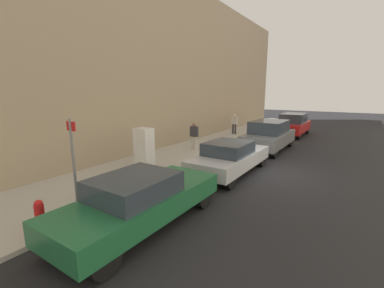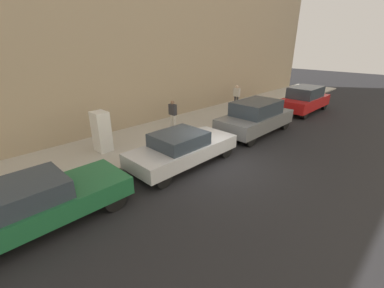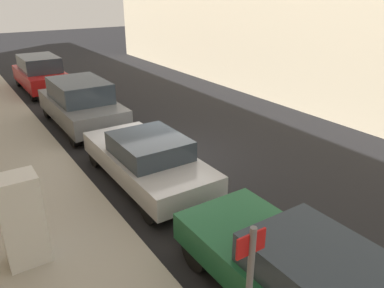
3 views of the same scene
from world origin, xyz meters
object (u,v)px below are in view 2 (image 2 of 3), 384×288
(parked_sedan_silver, at_px, (182,148))
(parked_suv_red, at_px, (304,99))
(parked_sedan_green, at_px, (33,204))
(discarded_refrigerator, at_px, (101,132))
(parked_suv_gray, at_px, (256,117))
(pedestrian_standing_near, at_px, (237,95))
(pedestrian_walking_far, at_px, (173,113))

(parked_sedan_silver, height_order, parked_suv_red, parked_suv_red)
(parked_suv_red, bearing_deg, parked_sedan_green, -90.00)
(parked_suv_red, bearing_deg, discarded_refrigerator, -104.12)
(discarded_refrigerator, distance_m, parked_sedan_green, 4.92)
(parked_suv_gray, xyz_separation_m, parked_suv_red, (-0.00, 6.26, -0.01))
(discarded_refrigerator, xyz_separation_m, parked_suv_gray, (3.32, 6.95, -0.09))
(parked_suv_gray, bearing_deg, parked_sedan_green, -90.00)
(discarded_refrigerator, distance_m, parked_sedan_silver, 3.72)
(parked_sedan_green, relative_size, parked_suv_red, 1.04)
(parked_suv_gray, bearing_deg, parked_suv_red, 90.00)
(pedestrian_standing_near, relative_size, parked_suv_gray, 0.34)
(parked_sedan_green, relative_size, parked_suv_gray, 1.02)
(parked_sedan_silver, bearing_deg, parked_suv_gray, 90.00)
(discarded_refrigerator, distance_m, pedestrian_standing_near, 10.70)
(discarded_refrigerator, distance_m, parked_suv_red, 13.62)
(parked_sedan_green, bearing_deg, parked_suv_gray, 90.00)
(parked_sedan_green, distance_m, parked_suv_red, 16.82)
(discarded_refrigerator, height_order, parked_suv_gray, discarded_refrigerator)
(pedestrian_walking_far, xyz_separation_m, pedestrian_standing_near, (-0.42, 6.49, 0.02))
(parked_suv_gray, bearing_deg, pedestrian_standing_near, 136.03)
(discarded_refrigerator, height_order, parked_suv_red, discarded_refrigerator)
(parked_sedan_green, height_order, parked_suv_gray, parked_suv_gray)
(parked_sedan_silver, relative_size, parked_suv_gray, 0.98)
(pedestrian_walking_far, distance_m, parked_suv_red, 9.65)
(pedestrian_standing_near, bearing_deg, parked_sedan_green, 64.81)
(pedestrian_walking_far, height_order, pedestrian_standing_near, pedestrian_standing_near)
(pedestrian_standing_near, xyz_separation_m, parked_sedan_silver, (3.87, -9.04, -0.31))
(discarded_refrigerator, height_order, parked_sedan_green, discarded_refrigerator)
(parked_sedan_silver, xyz_separation_m, parked_suv_gray, (-0.00, 5.30, 0.19))
(pedestrian_walking_far, height_order, parked_suv_red, parked_suv_red)
(parked_sedan_green, bearing_deg, discarded_refrigerator, 132.57)
(parked_sedan_green, bearing_deg, parked_suv_red, 90.00)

